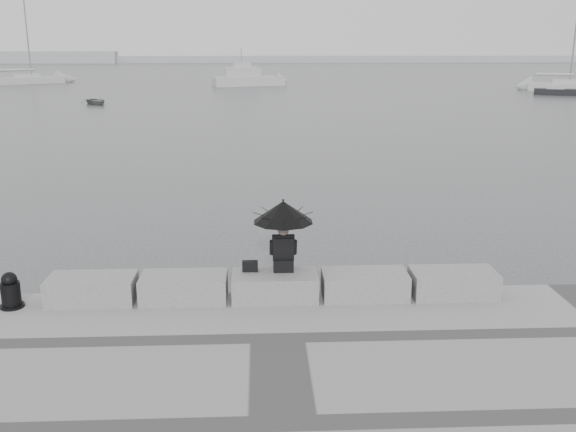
{
  "coord_description": "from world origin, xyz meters",
  "views": [
    {
      "loc": [
        -0.26,
        -11.73,
        5.2
      ],
      "look_at": [
        0.4,
        3.0,
        1.18
      ],
      "focal_mm": 40.0,
      "sensor_mm": 36.0,
      "label": 1
    }
  ],
  "objects_px": {
    "sailboat_left": "(27,80)",
    "sailboat_right": "(565,86)",
    "motor_cruiser": "(248,78)",
    "seated_person": "(283,220)",
    "small_motorboat": "(564,92)",
    "dinghy": "(96,101)",
    "mooring_bollard": "(11,293)"
  },
  "relations": [
    {
      "from": "seated_person",
      "to": "mooring_bollard",
      "type": "xyz_separation_m",
      "value": [
        -4.98,
        -0.4,
        -1.21
      ]
    },
    {
      "from": "sailboat_right",
      "to": "small_motorboat",
      "type": "xyz_separation_m",
      "value": [
        -2.73,
        -5.77,
        -0.21
      ]
    },
    {
      "from": "motor_cruiser",
      "to": "dinghy",
      "type": "height_order",
      "value": "motor_cruiser"
    },
    {
      "from": "small_motorboat",
      "to": "seated_person",
      "type": "bearing_deg",
      "value": -95.91
    },
    {
      "from": "seated_person",
      "to": "mooring_bollard",
      "type": "relative_size",
      "value": 2.03
    },
    {
      "from": "motor_cruiser",
      "to": "sailboat_right",
      "type": "bearing_deg",
      "value": -29.75
    },
    {
      "from": "sailboat_left",
      "to": "motor_cruiser",
      "type": "bearing_deg",
      "value": -42.26
    },
    {
      "from": "sailboat_left",
      "to": "small_motorboat",
      "type": "height_order",
      "value": "sailboat_left"
    },
    {
      "from": "sailboat_right",
      "to": "sailboat_left",
      "type": "bearing_deg",
      "value": -172.99
    },
    {
      "from": "dinghy",
      "to": "mooring_bollard",
      "type": "bearing_deg",
      "value": -113.66
    },
    {
      "from": "sailboat_right",
      "to": "dinghy",
      "type": "height_order",
      "value": "sailboat_right"
    },
    {
      "from": "mooring_bollard",
      "to": "motor_cruiser",
      "type": "distance_m",
      "value": 68.01
    },
    {
      "from": "sailboat_left",
      "to": "motor_cruiser",
      "type": "relative_size",
      "value": 1.46
    },
    {
      "from": "sailboat_left",
      "to": "motor_cruiser",
      "type": "height_order",
      "value": "sailboat_left"
    },
    {
      "from": "mooring_bollard",
      "to": "sailboat_right",
      "type": "height_order",
      "value": "sailboat_right"
    },
    {
      "from": "sailboat_right",
      "to": "motor_cruiser",
      "type": "bearing_deg",
      "value": -175.23
    },
    {
      "from": "motor_cruiser",
      "to": "dinghy",
      "type": "relative_size",
      "value": 2.9
    },
    {
      "from": "sailboat_left",
      "to": "small_motorboat",
      "type": "xyz_separation_m",
      "value": [
        59.78,
        -20.64,
        -0.19
      ]
    },
    {
      "from": "sailboat_right",
      "to": "motor_cruiser",
      "type": "distance_m",
      "value": 35.75
    },
    {
      "from": "motor_cruiser",
      "to": "small_motorboat",
      "type": "xyz_separation_m",
      "value": [
        31.69,
        -15.39,
        -0.57
      ]
    },
    {
      "from": "seated_person",
      "to": "sailboat_right",
      "type": "relative_size",
      "value": 0.11
    },
    {
      "from": "seated_person",
      "to": "motor_cruiser",
      "type": "height_order",
      "value": "motor_cruiser"
    },
    {
      "from": "sailboat_left",
      "to": "dinghy",
      "type": "height_order",
      "value": "sailboat_left"
    },
    {
      "from": "seated_person",
      "to": "motor_cruiser",
      "type": "bearing_deg",
      "value": 91.19
    },
    {
      "from": "seated_person",
      "to": "sailboat_left",
      "type": "xyz_separation_m",
      "value": [
        -29.71,
        72.78,
        -1.49
      ]
    },
    {
      "from": "sailboat_left",
      "to": "small_motorboat",
      "type": "distance_m",
      "value": 63.24
    },
    {
      "from": "seated_person",
      "to": "sailboat_left",
      "type": "height_order",
      "value": "sailboat_left"
    },
    {
      "from": "sailboat_right",
      "to": "mooring_bollard",
      "type": "bearing_deg",
      "value": -102.55
    },
    {
      "from": "sailboat_left",
      "to": "sailboat_right",
      "type": "bearing_deg",
      "value": -45.06
    },
    {
      "from": "seated_person",
      "to": "sailboat_left",
      "type": "relative_size",
      "value": 0.11
    },
    {
      "from": "mooring_bollard",
      "to": "dinghy",
      "type": "bearing_deg",
      "value": 101.75
    },
    {
      "from": "seated_person",
      "to": "small_motorboat",
      "type": "xyz_separation_m",
      "value": [
        30.07,
        52.14,
        -1.68
      ]
    }
  ]
}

